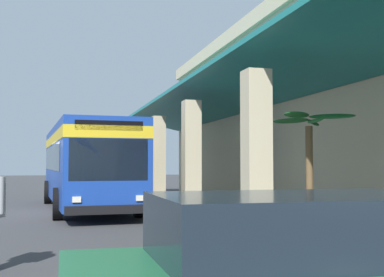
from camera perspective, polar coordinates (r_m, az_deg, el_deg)
The scene contains 4 objects.
ground at distance 20.15m, azimuth 7.71°, elevation -7.81°, with size 120.00×120.00×0.00m, color #38383A.
curb_strip at distance 16.51m, azimuth -0.34°, elevation -8.72°, with size 33.57×0.50×0.12m, color #9E998E.
transit_bus at distance 19.84m, azimuth -11.97°, elevation -2.49°, with size 11.35×3.28×3.34m.
potted_palm at distance 11.49m, azimuth 13.31°, elevation -7.47°, with size 1.68×1.66×2.90m.
Camera 1 is at (18.53, 0.27, 1.73)m, focal length 46.80 mm.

